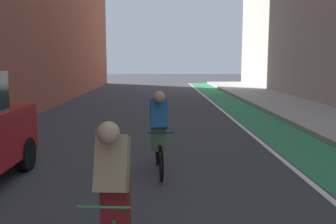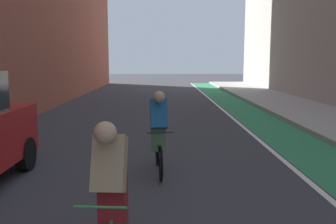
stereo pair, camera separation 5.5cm
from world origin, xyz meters
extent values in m
plane|color=#38383D|center=(0.00, 16.49, 0.00)|extent=(90.17, 90.17, 0.00)
cube|color=#2D8451|center=(3.69, 18.49, 0.00)|extent=(1.60, 40.99, 0.00)
cube|color=white|center=(2.79, 18.49, 0.00)|extent=(0.12, 40.99, 0.00)
cube|color=#A8A59E|center=(6.08, 18.49, 0.07)|extent=(3.18, 40.99, 0.14)
cylinder|color=black|center=(-2.55, 11.65, 0.33)|extent=(0.22, 0.66, 0.66)
torus|color=black|center=(-0.33, 8.59, 0.33)|extent=(0.08, 0.65, 0.65)
cylinder|color=#338C3F|center=(-0.36, 8.07, 0.55)|extent=(0.10, 0.96, 0.33)
cylinder|color=#338C3F|center=(-0.35, 8.25, 0.63)|extent=(0.04, 0.12, 0.55)
cylinder|color=#338C3F|center=(-0.39, 7.63, 0.88)|extent=(0.48, 0.06, 0.02)
cube|color=maroon|center=(-0.36, 8.18, 0.70)|extent=(0.30, 0.26, 0.56)
cube|color=tan|center=(-0.36, 8.05, 1.16)|extent=(0.35, 0.42, 0.60)
sphere|color=tan|center=(-0.38, 7.89, 1.50)|extent=(0.22, 0.22, 0.22)
cube|color=#4C7247|center=(-0.36, 8.17, 1.18)|extent=(0.28, 0.29, 0.39)
torus|color=black|center=(0.13, 10.94, 0.33)|extent=(0.09, 0.65, 0.65)
torus|color=black|center=(0.05, 11.99, 0.33)|extent=(0.09, 0.65, 0.65)
cylinder|color=black|center=(0.09, 11.47, 0.55)|extent=(0.11, 0.96, 0.33)
cylinder|color=black|center=(0.07, 11.65, 0.63)|extent=(0.04, 0.12, 0.55)
cylinder|color=black|center=(0.12, 11.02, 0.88)|extent=(0.48, 0.06, 0.02)
cube|color=#4C7247|center=(0.08, 11.57, 0.70)|extent=(0.30, 0.26, 0.56)
cube|color=#1E598C|center=(0.09, 11.44, 1.16)|extent=(0.35, 0.42, 0.60)
sphere|color=tan|center=(0.10, 11.29, 1.50)|extent=(0.22, 0.22, 0.22)
camera|label=1|loc=(0.11, 4.47, 2.18)|focal=39.74mm
camera|label=2|loc=(0.16, 4.47, 2.18)|focal=39.74mm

